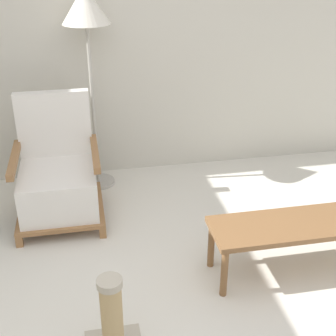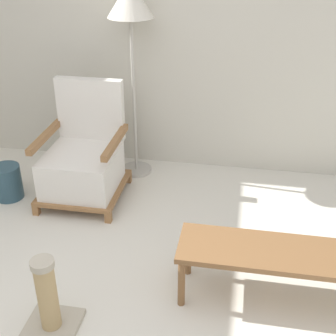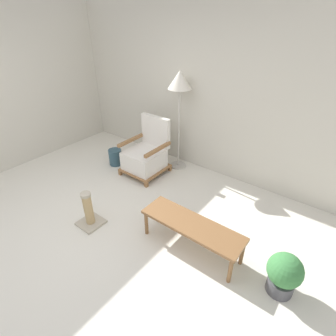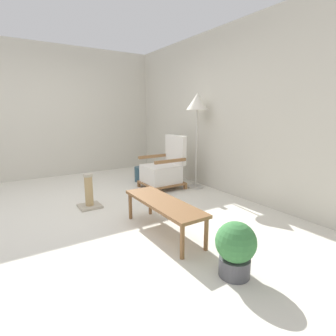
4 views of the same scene
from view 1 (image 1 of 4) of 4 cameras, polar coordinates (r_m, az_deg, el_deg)
The scene contains 5 objects.
wall_back at distance 4.07m, azimuth -8.58°, elevation 17.10°, with size 8.00×0.06×2.70m.
armchair at distance 3.67m, azimuth -13.23°, elevation -1.40°, with size 0.64×0.68×0.94m.
floor_lamp at distance 3.79m, azimuth -9.93°, elevation 17.61°, with size 0.37×0.37×1.67m.
coffee_table at distance 3.13m, azimuth 16.26°, elevation -6.97°, with size 1.21×0.37×0.37m.
scratching_post at distance 2.57m, azimuth -6.77°, elevation -18.60°, with size 0.30×0.30×0.50m.
Camera 1 is at (-0.19, -1.58, 2.01)m, focal length 50.00 mm.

